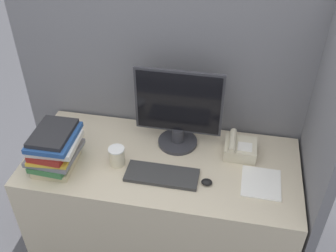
{
  "coord_description": "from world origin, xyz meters",
  "views": [
    {
      "loc": [
        0.34,
        -1.22,
        2.19
      ],
      "look_at": [
        0.03,
        0.37,
        0.95
      ],
      "focal_mm": 42.0,
      "sensor_mm": 36.0,
      "label": 1
    }
  ],
  "objects": [
    {
      "name": "cubicle_panel_rear",
      "position": [
        0.0,
        0.72,
        0.84
      ],
      "size": [
        1.9,
        0.04,
        1.68
      ],
      "color": "slate",
      "rests_on": "ground_plane"
    },
    {
      "name": "book_stack",
      "position": [
        -0.54,
        0.2,
        0.85
      ],
      "size": [
        0.27,
        0.29,
        0.23
      ],
      "color": "#C6B78C",
      "rests_on": "desk"
    },
    {
      "name": "coffee_cup",
      "position": [
        -0.23,
        0.27,
        0.79
      ],
      "size": [
        0.09,
        0.09,
        0.11
      ],
      "color": "beige",
      "rests_on": "desk"
    },
    {
      "name": "mouse",
      "position": [
        0.26,
        0.21,
        0.75
      ],
      "size": [
        0.06,
        0.05,
        0.03
      ],
      "color": "black",
      "rests_on": "desk"
    },
    {
      "name": "keyboard",
      "position": [
        0.03,
        0.22,
        0.74
      ],
      "size": [
        0.38,
        0.15,
        0.02
      ],
      "color": "#333333",
      "rests_on": "desk"
    },
    {
      "name": "paper_pile",
      "position": [
        0.54,
        0.27,
        0.74
      ],
      "size": [
        0.2,
        0.22,
        0.01
      ],
      "color": "white",
      "rests_on": "desk"
    },
    {
      "name": "desk",
      "position": [
        0.0,
        0.34,
        0.37
      ],
      "size": [
        1.5,
        0.68,
        0.73
      ],
      "color": "beige",
      "rests_on": "ground_plane"
    },
    {
      "name": "monitor",
      "position": [
        0.06,
        0.51,
        0.95
      ],
      "size": [
        0.48,
        0.23,
        0.47
      ],
      "color": "#333338",
      "rests_on": "desk"
    },
    {
      "name": "cubicle_panel_right",
      "position": [
        0.79,
        0.37,
        0.84
      ],
      "size": [
        0.04,
        0.74,
        1.68
      ],
      "color": "slate",
      "rests_on": "ground_plane"
    },
    {
      "name": "desk_telephone",
      "position": [
        0.42,
        0.48,
        0.77
      ],
      "size": [
        0.17,
        0.18,
        0.11
      ],
      "color": "beige",
      "rests_on": "desk"
    }
  ]
}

